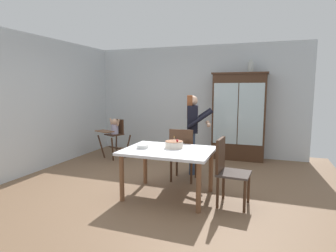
% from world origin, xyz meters
% --- Properties ---
extents(ground_plane, '(6.24, 6.24, 0.00)m').
position_xyz_m(ground_plane, '(0.00, 0.00, 0.00)').
color(ground_plane, brown).
extents(wall_back, '(5.32, 0.06, 2.70)m').
position_xyz_m(wall_back, '(0.00, 2.63, 1.35)').
color(wall_back, silver).
rests_on(wall_back, ground_plane).
extents(wall_left, '(0.06, 5.32, 2.70)m').
position_xyz_m(wall_left, '(-2.63, 0.00, 1.35)').
color(wall_left, silver).
rests_on(wall_left, ground_plane).
extents(china_cabinet, '(1.24, 0.48, 2.02)m').
position_xyz_m(china_cabinet, '(1.09, 2.37, 1.01)').
color(china_cabinet, '#422819').
rests_on(china_cabinet, ground_plane).
extents(ceramic_vase, '(0.13, 0.13, 0.27)m').
position_xyz_m(ceramic_vase, '(1.31, 2.37, 2.13)').
color(ceramic_vase, '#B2B7B2').
rests_on(ceramic_vase, china_cabinet).
extents(high_chair_with_toddler, '(0.75, 0.82, 0.95)m').
position_xyz_m(high_chair_with_toddler, '(-1.69, 1.47, 0.65)').
color(high_chair_with_toddler, '#422819').
rests_on(high_chair_with_toddler, ground_plane).
extents(adult_person, '(0.59, 0.58, 1.53)m').
position_xyz_m(adult_person, '(0.37, 0.93, 0.97)').
color(adult_person, '#33425B').
rests_on(adult_person, ground_plane).
extents(dining_table, '(1.35, 1.01, 0.74)m').
position_xyz_m(dining_table, '(0.32, -0.33, 0.65)').
color(dining_table, silver).
rests_on(dining_table, ground_plane).
extents(birthday_cake, '(0.28, 0.28, 0.19)m').
position_xyz_m(birthday_cake, '(0.37, -0.20, 0.79)').
color(birthday_cake, beige).
rests_on(birthday_cake, dining_table).
extents(serving_bowl, '(0.18, 0.18, 0.05)m').
position_xyz_m(serving_bowl, '(-0.08, -0.39, 0.77)').
color(serving_bowl, silver).
rests_on(serving_bowl, dining_table).
extents(dining_chair_far_side, '(0.45, 0.45, 0.96)m').
position_xyz_m(dining_chair_far_side, '(0.33, 0.39, 0.56)').
color(dining_chair_far_side, '#422819').
rests_on(dining_chair_far_side, ground_plane).
extents(dining_chair_right_end, '(0.47, 0.47, 0.96)m').
position_xyz_m(dining_chair_right_end, '(1.21, -0.33, 0.56)').
color(dining_chair_right_end, '#422819').
rests_on(dining_chair_right_end, ground_plane).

